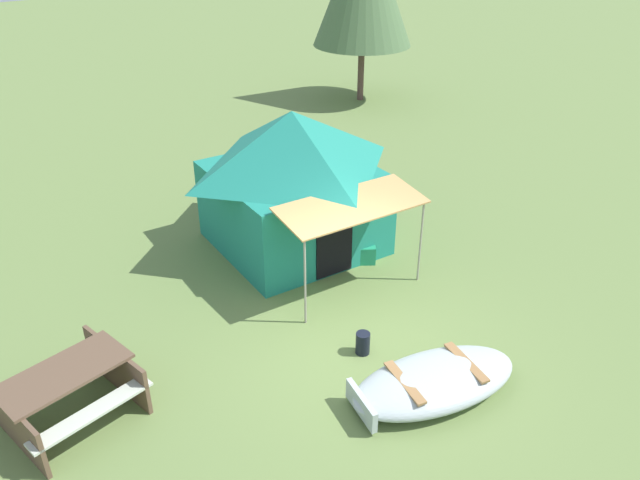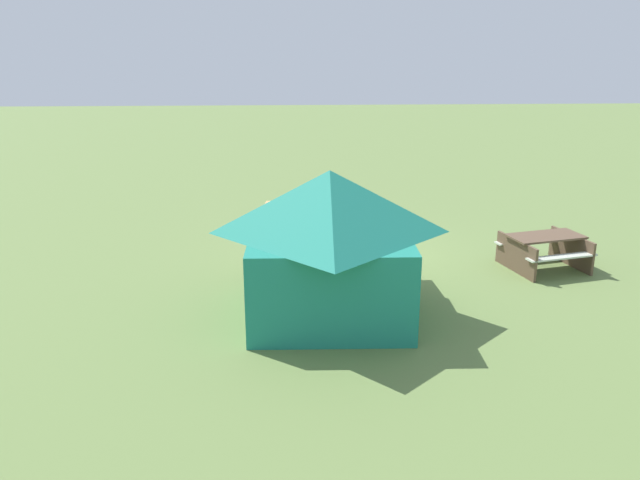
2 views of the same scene
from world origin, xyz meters
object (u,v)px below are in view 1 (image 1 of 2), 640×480
at_px(canvas_cabin_tent, 293,178).
at_px(cooler_box, 365,251).
at_px(beached_rowboat, 434,381).
at_px(fuel_can, 363,343).
at_px(picnic_table, 67,389).

relative_size(canvas_cabin_tent, cooler_box, 8.65).
xyz_separation_m(beached_rowboat, fuel_can, (-0.27, 1.26, -0.04)).
height_order(beached_rowboat, cooler_box, beached_rowboat).
xyz_separation_m(canvas_cabin_tent, fuel_can, (-0.97, -3.44, -1.23)).
bearing_deg(canvas_cabin_tent, cooler_box, -58.83).
relative_size(picnic_table, cooler_box, 4.14).
bearing_deg(picnic_table, canvas_cabin_tent, 24.58).
distance_m(canvas_cabin_tent, cooler_box, 1.94).
bearing_deg(beached_rowboat, cooler_box, 66.60).
bearing_deg(cooler_box, fuel_can, -129.06).
height_order(cooler_box, fuel_can, fuel_can).
height_order(picnic_table, cooler_box, picnic_table).
bearing_deg(cooler_box, beached_rowboat, -113.40).
relative_size(canvas_cabin_tent, fuel_can, 11.26).
bearing_deg(beached_rowboat, canvas_cabin_tent, 81.53).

